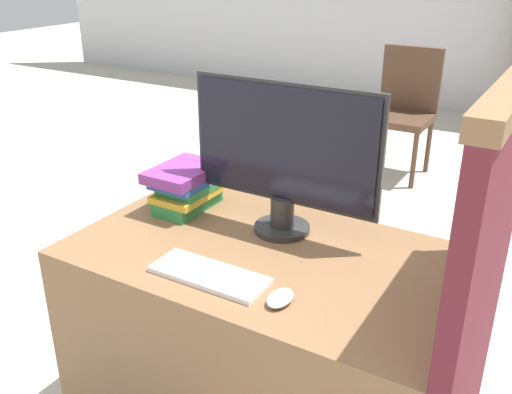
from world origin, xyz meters
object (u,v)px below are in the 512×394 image
at_px(book_stack, 187,186).
at_px(far_chair, 404,105).
at_px(keyboard, 209,275).
at_px(mouse, 280,298).
at_px(monitor, 284,154).

bearing_deg(book_stack, far_chair, 89.93).
bearing_deg(keyboard, book_stack, 134.09).
bearing_deg(far_chair, mouse, -52.38).
distance_m(keyboard, book_stack, 0.50).
distance_m(monitor, book_stack, 0.43).
relative_size(monitor, book_stack, 2.32).
bearing_deg(far_chair, book_stack, -63.31).
height_order(mouse, book_stack, book_stack).
relative_size(keyboard, book_stack, 1.24).
bearing_deg(far_chair, monitor, -55.01).
distance_m(monitor, keyboard, 0.45).
bearing_deg(monitor, mouse, -62.45).
height_order(monitor, book_stack, monitor).
distance_m(keyboard, far_chair, 3.02).
distance_m(monitor, far_chair, 2.69).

